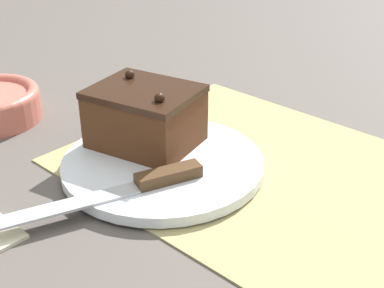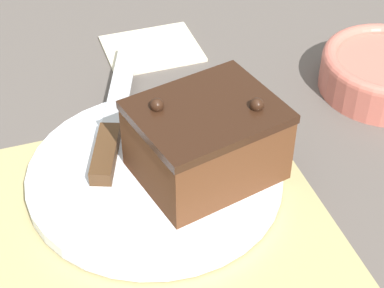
# 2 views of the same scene
# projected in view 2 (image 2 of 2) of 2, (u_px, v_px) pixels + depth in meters

# --- Properties ---
(ground_plane) EXTENTS (3.00, 3.00, 0.00)m
(ground_plane) POSITION_uv_depth(u_px,v_px,m) (67.00, 274.00, 0.51)
(ground_plane) COLOR #544C47
(placemat_woven) EXTENTS (0.46, 0.34, 0.00)m
(placemat_woven) POSITION_uv_depth(u_px,v_px,m) (67.00, 272.00, 0.51)
(placemat_woven) COLOR tan
(placemat_woven) RESTS_ON ground_plane
(cake_plate) EXTENTS (0.23, 0.23, 0.01)m
(cake_plate) POSITION_uv_depth(u_px,v_px,m) (155.00, 175.00, 0.59)
(cake_plate) COLOR white
(cake_plate) RESTS_ON placemat_woven
(chocolate_cake) EXTENTS (0.14, 0.12, 0.08)m
(chocolate_cake) POSITION_uv_depth(u_px,v_px,m) (206.00, 140.00, 0.56)
(chocolate_cake) COLOR #512D19
(chocolate_cake) RESTS_ON cake_plate
(serving_knife) EXTENTS (0.10, 0.22, 0.01)m
(serving_knife) POSITION_uv_depth(u_px,v_px,m) (111.00, 129.00, 0.62)
(serving_knife) COLOR #472D19
(serving_knife) RESTS_ON cake_plate
(folded_napkin) EXTENTS (0.11, 0.09, 0.01)m
(folded_napkin) POSITION_uv_depth(u_px,v_px,m) (152.00, 47.00, 0.77)
(folded_napkin) COLOR beige
(folded_napkin) RESTS_ON ground_plane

